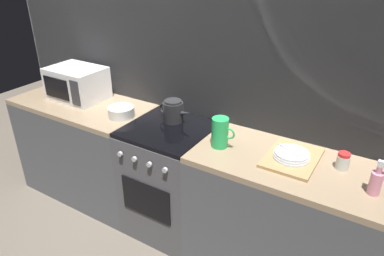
{
  "coord_description": "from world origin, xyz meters",
  "views": [
    {
      "loc": [
        1.35,
        -1.86,
        2.06
      ],
      "look_at": [
        0.2,
        0.0,
        0.95
      ],
      "focal_mm": 33.33,
      "sensor_mm": 36.0,
      "label": 1
    }
  ],
  "objects_px": {
    "mixing_bowl": "(121,112)",
    "spray_bottle": "(376,181)",
    "pitcher": "(220,132)",
    "spice_jar": "(343,161)",
    "kettle": "(173,111)",
    "microwave": "(77,83)",
    "stove_unit": "(170,179)",
    "dish_pile": "(292,157)"
  },
  "relations": [
    {
      "from": "microwave",
      "to": "pitcher",
      "type": "xyz_separation_m",
      "value": [
        1.42,
        -0.1,
        -0.03
      ]
    },
    {
      "from": "kettle",
      "to": "mixing_bowl",
      "type": "relative_size",
      "value": 1.42
    },
    {
      "from": "stove_unit",
      "to": "microwave",
      "type": "distance_m",
      "value": 1.15
    },
    {
      "from": "microwave",
      "to": "spray_bottle",
      "type": "relative_size",
      "value": 2.27
    },
    {
      "from": "mixing_bowl",
      "to": "spray_bottle",
      "type": "distance_m",
      "value": 1.78
    },
    {
      "from": "dish_pile",
      "to": "spray_bottle",
      "type": "distance_m",
      "value": 0.49
    },
    {
      "from": "kettle",
      "to": "spice_jar",
      "type": "relative_size",
      "value": 2.71
    },
    {
      "from": "mixing_bowl",
      "to": "stove_unit",
      "type": "bearing_deg",
      "value": 4.66
    },
    {
      "from": "pitcher",
      "to": "mixing_bowl",
      "type": "bearing_deg",
      "value": 179.45
    },
    {
      "from": "pitcher",
      "to": "microwave",
      "type": "bearing_deg",
      "value": 175.86
    },
    {
      "from": "microwave",
      "to": "spice_jar",
      "type": "xyz_separation_m",
      "value": [
        2.16,
        0.04,
        -0.08
      ]
    },
    {
      "from": "stove_unit",
      "to": "pitcher",
      "type": "bearing_deg",
      "value": -5.44
    },
    {
      "from": "microwave",
      "to": "spice_jar",
      "type": "relative_size",
      "value": 4.38
    },
    {
      "from": "spice_jar",
      "to": "mixing_bowl",
      "type": "bearing_deg",
      "value": -175.2
    },
    {
      "from": "mixing_bowl",
      "to": "spice_jar",
      "type": "height_order",
      "value": "spice_jar"
    },
    {
      "from": "pitcher",
      "to": "spray_bottle",
      "type": "relative_size",
      "value": 0.99
    },
    {
      "from": "mixing_bowl",
      "to": "kettle",
      "type": "bearing_deg",
      "value": 20.87
    },
    {
      "from": "pitcher",
      "to": "dish_pile",
      "type": "bearing_deg",
      "value": 9.91
    },
    {
      "from": "kettle",
      "to": "pitcher",
      "type": "relative_size",
      "value": 1.42
    },
    {
      "from": "dish_pile",
      "to": "stove_unit",
      "type": "bearing_deg",
      "value": -177.61
    },
    {
      "from": "pitcher",
      "to": "dish_pile",
      "type": "height_order",
      "value": "pitcher"
    },
    {
      "from": "kettle",
      "to": "spray_bottle",
      "type": "height_order",
      "value": "spray_bottle"
    },
    {
      "from": "mixing_bowl",
      "to": "dish_pile",
      "type": "bearing_deg",
      "value": 3.11
    },
    {
      "from": "spice_jar",
      "to": "spray_bottle",
      "type": "height_order",
      "value": "spray_bottle"
    },
    {
      "from": "dish_pile",
      "to": "spray_bottle",
      "type": "xyz_separation_m",
      "value": [
        0.47,
        -0.1,
        0.06
      ]
    },
    {
      "from": "microwave",
      "to": "mixing_bowl",
      "type": "bearing_deg",
      "value": -9.45
    },
    {
      "from": "microwave",
      "to": "spice_jar",
      "type": "height_order",
      "value": "microwave"
    },
    {
      "from": "dish_pile",
      "to": "kettle",
      "type": "bearing_deg",
      "value": 175.37
    },
    {
      "from": "spice_jar",
      "to": "kettle",
      "type": "bearing_deg",
      "value": 179.39
    },
    {
      "from": "stove_unit",
      "to": "kettle",
      "type": "bearing_deg",
      "value": 105.55
    },
    {
      "from": "stove_unit",
      "to": "spice_jar",
      "type": "height_order",
      "value": "spice_jar"
    },
    {
      "from": "mixing_bowl",
      "to": "spice_jar",
      "type": "bearing_deg",
      "value": 4.8
    },
    {
      "from": "kettle",
      "to": "mixing_bowl",
      "type": "height_order",
      "value": "kettle"
    },
    {
      "from": "microwave",
      "to": "spray_bottle",
      "type": "distance_m",
      "value": 2.35
    },
    {
      "from": "kettle",
      "to": "mixing_bowl",
      "type": "distance_m",
      "value": 0.41
    },
    {
      "from": "microwave",
      "to": "kettle",
      "type": "relative_size",
      "value": 1.62
    },
    {
      "from": "microwave",
      "to": "spray_bottle",
      "type": "height_order",
      "value": "microwave"
    },
    {
      "from": "microwave",
      "to": "mixing_bowl",
      "type": "xyz_separation_m",
      "value": [
        0.57,
        -0.09,
        -0.1
      ]
    },
    {
      "from": "stove_unit",
      "to": "dish_pile",
      "type": "distance_m",
      "value": 1.01
    },
    {
      "from": "mixing_bowl",
      "to": "spice_jar",
      "type": "xyz_separation_m",
      "value": [
        1.59,
        0.13,
        0.01
      ]
    },
    {
      "from": "dish_pile",
      "to": "spice_jar",
      "type": "relative_size",
      "value": 3.81
    },
    {
      "from": "kettle",
      "to": "spice_jar",
      "type": "xyz_separation_m",
      "value": [
        1.21,
        -0.01,
        -0.03
      ]
    }
  ]
}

